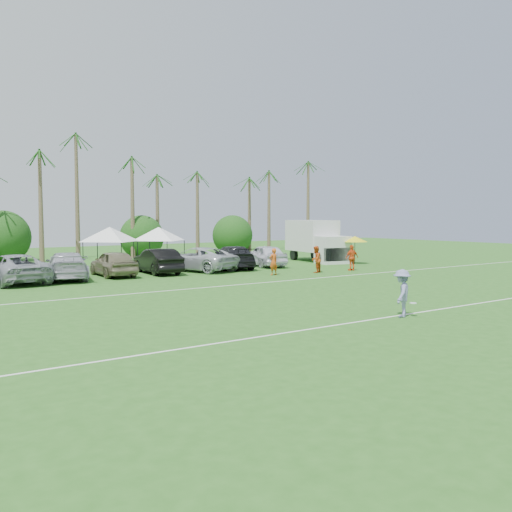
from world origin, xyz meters
TOP-DOWN VIEW (x-y plane):
  - ground at (0.00, 0.00)m, footprint 120.00×120.00m
  - field_lines at (0.00, 8.00)m, footprint 80.00×12.10m
  - palm_tree_4 at (-4.00, 38.00)m, footprint 2.40×2.40m
  - palm_tree_5 at (0.00, 38.00)m, footprint 2.40×2.40m
  - palm_tree_6 at (4.00, 38.00)m, footprint 2.40×2.40m
  - palm_tree_7 at (8.00, 38.00)m, footprint 2.40×2.40m
  - palm_tree_8 at (13.00, 38.00)m, footprint 2.40×2.40m
  - palm_tree_9 at (18.00, 38.00)m, footprint 2.40×2.40m
  - palm_tree_10 at (23.00, 38.00)m, footprint 2.40×2.40m
  - palm_tree_11 at (27.00, 38.00)m, footprint 2.40×2.40m
  - bush_tree_1 at (-6.00, 39.00)m, footprint 4.00×4.00m
  - bush_tree_2 at (6.00, 39.00)m, footprint 4.00×4.00m
  - bush_tree_3 at (16.00, 39.00)m, footprint 4.00×4.00m
  - sideline_player_a at (5.95, 17.10)m, footprint 0.67×0.46m
  - sideline_player_b at (9.31, 16.69)m, footprint 1.10×1.00m
  - sideline_player_c at (12.41, 16.30)m, footprint 1.13×0.60m
  - box_truck at (15.97, 24.05)m, footprint 3.85×7.23m
  - canopy_tent_left at (-1.59, 26.52)m, footprint 4.50×4.50m
  - canopy_tent_right at (2.49, 27.00)m, footprint 4.41×4.41m
  - market_umbrella at (16.70, 20.24)m, footprint 2.03×2.03m
  - frisbee_player at (0.42, 1.76)m, footprint 1.38×1.21m
  - parked_car_2 at (-9.07, 22.25)m, footprint 3.15×6.24m
  - parked_car_3 at (-5.99, 22.37)m, footprint 3.76×6.24m
  - parked_car_4 at (-2.90, 22.59)m, footprint 2.32×5.09m
  - parked_car_5 at (0.18, 22.47)m, footprint 2.23×5.27m
  - parked_car_6 at (3.26, 22.49)m, footprint 4.52×6.65m
  - parked_car_7 at (6.35, 22.65)m, footprint 4.09×6.28m
  - parked_car_8 at (9.43, 22.69)m, footprint 3.12×5.30m

SIDE VIEW (x-z plane):
  - ground at x=0.00m, z-range 0.00..0.00m
  - field_lines at x=0.00m, z-range 0.00..0.01m
  - parked_car_2 at x=-9.07m, z-range 0.00..1.69m
  - parked_car_3 at x=-5.99m, z-range 0.00..1.69m
  - parked_car_4 at x=-2.90m, z-range 0.00..1.69m
  - parked_car_5 at x=0.18m, z-range 0.00..1.69m
  - parked_car_6 at x=3.26m, z-range 0.00..1.69m
  - parked_car_7 at x=6.35m, z-range 0.00..1.69m
  - parked_car_8 at x=9.43m, z-range 0.00..1.69m
  - sideline_player_a at x=5.95m, z-range 0.00..1.77m
  - sideline_player_b at x=9.31m, z-range 0.00..1.84m
  - sideline_player_c at x=12.41m, z-range 0.00..1.84m
  - frisbee_player at x=0.42m, z-range 0.00..1.85m
  - bush_tree_1 at x=-6.00m, z-range -0.20..3.80m
  - bush_tree_2 at x=6.00m, z-range -0.20..3.80m
  - bush_tree_3 at x=16.00m, z-range -0.20..3.80m
  - box_truck at x=15.97m, z-range 0.12..3.66m
  - market_umbrella at x=16.70m, z-range 0.90..3.16m
  - canopy_tent_right at x=2.49m, z-range 1.27..4.85m
  - canopy_tent_left at x=-1.59m, z-range 1.30..4.95m
  - palm_tree_4 at x=-4.00m, z-range 3.03..11.93m
  - palm_tree_8 at x=13.00m, z-range 3.03..11.93m
  - palm_tree_5 at x=0.00m, z-range 3.40..13.30m
  - palm_tree_9 at x=18.00m, z-range 3.40..13.30m
  - palm_tree_6 at x=4.00m, z-range 3.76..14.66m
  - palm_tree_10 at x=23.00m, z-range 3.76..14.66m
  - palm_tree_7 at x=8.00m, z-range 4.11..16.01m
  - palm_tree_11 at x=27.00m, z-range 4.11..16.01m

